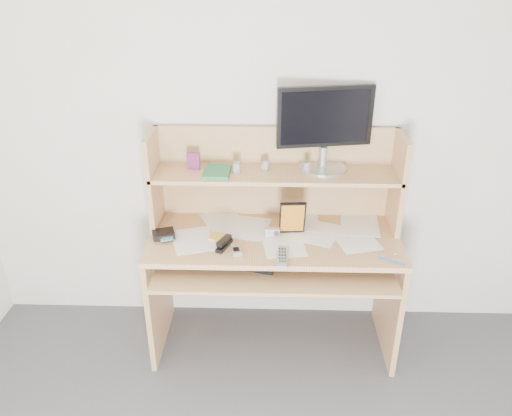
{
  "coord_description": "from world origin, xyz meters",
  "views": [
    {
      "loc": [
        -0.03,
        -0.95,
        2.14
      ],
      "look_at": [
        -0.1,
        1.43,
        0.95
      ],
      "focal_mm": 35.0,
      "sensor_mm": 36.0,
      "label": 1
    }
  ],
  "objects_px": {
    "desk": "(274,238)",
    "game_case": "(292,218)",
    "tv_remote": "(282,257)",
    "monitor": "(325,126)",
    "keyboard": "(238,260)"
  },
  "relations": [
    {
      "from": "monitor",
      "to": "tv_remote",
      "type": "bearing_deg",
      "value": -126.51
    },
    {
      "from": "desk",
      "to": "game_case",
      "type": "relative_size",
      "value": 6.89
    },
    {
      "from": "tv_remote",
      "to": "game_case",
      "type": "height_order",
      "value": "game_case"
    },
    {
      "from": "keyboard",
      "to": "game_case",
      "type": "relative_size",
      "value": 2.22
    },
    {
      "from": "desk",
      "to": "keyboard",
      "type": "distance_m",
      "value": 0.28
    },
    {
      "from": "keyboard",
      "to": "monitor",
      "type": "distance_m",
      "value": 0.88
    },
    {
      "from": "keyboard",
      "to": "game_case",
      "type": "distance_m",
      "value": 0.38
    },
    {
      "from": "keyboard",
      "to": "tv_remote",
      "type": "bearing_deg",
      "value": -14.05
    },
    {
      "from": "game_case",
      "to": "monitor",
      "type": "xyz_separation_m",
      "value": [
        0.17,
        0.2,
        0.47
      ]
    },
    {
      "from": "tv_remote",
      "to": "game_case",
      "type": "relative_size",
      "value": 0.99
    },
    {
      "from": "desk",
      "to": "keyboard",
      "type": "bearing_deg",
      "value": -135.71
    },
    {
      "from": "game_case",
      "to": "monitor",
      "type": "bearing_deg",
      "value": 44.62
    },
    {
      "from": "desk",
      "to": "game_case",
      "type": "xyz_separation_m",
      "value": [
        0.1,
        -0.05,
        0.16
      ]
    },
    {
      "from": "tv_remote",
      "to": "monitor",
      "type": "relative_size",
      "value": 0.38
    },
    {
      "from": "desk",
      "to": "game_case",
      "type": "bearing_deg",
      "value": -26.39
    }
  ]
}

